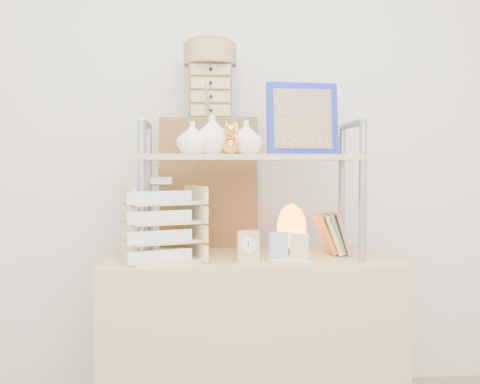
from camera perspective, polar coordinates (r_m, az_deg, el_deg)
The scene contains 9 objects.
desk at distance 2.34m, azimuth 1.08°, elevation -15.93°, with size 1.20×0.50×0.75m, color tan.
cabinet at distance 2.61m, azimuth -3.16°, elevation -7.14°, with size 0.45×0.24×1.35m, color brown.
hutch at distance 2.22m, azimuth 0.71°, elevation 4.29°, with size 0.90×0.34×0.74m.
letter_tray at distance 2.16m, azimuth -8.33°, elevation -3.71°, with size 0.34×0.33×0.33m.
salt_lamp at distance 2.33m, azimuth 5.52°, elevation -3.82°, with size 0.14×0.13×0.21m.
desk_clock at distance 2.11m, azimuth 0.85°, elevation -5.77°, with size 0.09×0.04×0.12m.
postcard_stand at distance 2.15m, azimuth 5.23°, elevation -6.40°, with size 0.17×0.09×0.11m.
drawer_chest at distance 2.58m, azimuth -3.20°, elevation 10.59°, with size 0.20×0.16×0.25m.
woven_basket at distance 2.61m, azimuth -3.21°, elevation 14.40°, with size 0.25×0.25×0.10m, color #8F6441.
Camera 1 is at (-0.22, -1.00, 1.13)m, focal length 40.00 mm.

